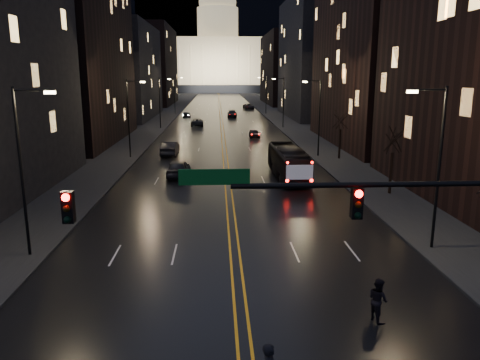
{
  "coord_description": "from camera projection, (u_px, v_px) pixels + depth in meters",
  "views": [
    {
      "loc": [
        -0.89,
        -14.06,
        9.6
      ],
      "look_at": [
        0.4,
        12.32,
        3.59
      ],
      "focal_mm": 35.0,
      "sensor_mm": 36.0,
      "label": 1
    }
  ],
  "objects": [
    {
      "name": "road",
      "position": [
        220.0,
        106.0,
        142.47
      ],
      "size": [
        20.0,
        320.0,
        0.02
      ],
      "primitive_type": "cube",
      "color": "black",
      "rests_on": "ground"
    },
    {
      "name": "sidewalk_left",
      "position": [
        174.0,
        106.0,
        141.79
      ],
      "size": [
        8.0,
        320.0,
        0.16
      ],
      "primitive_type": "cube",
      "color": "black",
      "rests_on": "ground"
    },
    {
      "name": "sidewalk_right",
      "position": [
        266.0,
        106.0,
        143.13
      ],
      "size": [
        8.0,
        320.0,
        0.16
      ],
      "primitive_type": "cube",
      "color": "black",
      "rests_on": "ground"
    },
    {
      "name": "center_line",
      "position": [
        220.0,
        106.0,
        142.47
      ],
      "size": [
        0.62,
        320.0,
        0.01
      ],
      "primitive_type": "cube",
      "color": "orange",
      "rests_on": "road"
    },
    {
      "name": "building_left_mid",
      "position": [
        70.0,
        41.0,
        64.35
      ],
      "size": [
        12.0,
        30.0,
        28.0
      ],
      "primitive_type": "cube",
      "color": "black",
      "rests_on": "ground"
    },
    {
      "name": "building_left_far",
      "position": [
        125.0,
        72.0,
        102.25
      ],
      "size": [
        12.0,
        34.0,
        20.0
      ],
      "primitive_type": "cube",
      "color": "black",
      "rests_on": "ground"
    },
    {
      "name": "building_left_dist",
      "position": [
        153.0,
        66.0,
        148.55
      ],
      "size": [
        12.0,
        40.0,
        24.0
      ],
      "primitive_type": "cube",
      "color": "black",
      "rests_on": "ground"
    },
    {
      "name": "building_right_tall",
      "position": [
        383.0,
        0.0,
        61.35
      ],
      "size": [
        12.0,
        30.0,
        38.0
      ],
      "primitive_type": "cube",
      "color": "black",
      "rests_on": "ground"
    },
    {
      "name": "building_right_mid",
      "position": [
        315.0,
        58.0,
        103.58
      ],
      "size": [
        12.0,
        34.0,
        26.0
      ],
      "primitive_type": "cube",
      "color": "black",
      "rests_on": "ground"
    },
    {
      "name": "building_right_dist",
      "position": [
        284.0,
        69.0,
        150.77
      ],
      "size": [
        12.0,
        40.0,
        22.0
      ],
      "primitive_type": "cube",
      "color": "black",
      "rests_on": "ground"
    },
    {
      "name": "mountain_ridge",
      "position": [
        267.0,
        3.0,
        373.43
      ],
      "size": [
        520.0,
        60.0,
        130.0
      ],
      "primitive_type": "cube",
      "color": "black",
      "rests_on": "ground"
    },
    {
      "name": "capitol",
      "position": [
        218.0,
        60.0,
        255.54
      ],
      "size": [
        90.0,
        50.0,
        58.5
      ],
      "color": "black",
      "rests_on": "ground"
    },
    {
      "name": "traffic_signal",
      "position": [
        430.0,
        217.0,
        15.01
      ],
      "size": [
        17.29,
        0.45,
        7.0
      ],
      "color": "black",
      "rests_on": "ground"
    },
    {
      "name": "streetlamp_right_near",
      "position": [
        436.0,
        160.0,
        25.0
      ],
      "size": [
        2.13,
        0.25,
        9.0
      ],
      "color": "black",
      "rests_on": "ground"
    },
    {
      "name": "streetlamp_left_near",
      "position": [
        24.0,
        164.0,
        23.97
      ],
      "size": [
        2.13,
        0.25,
        9.0
      ],
      "color": "black",
      "rests_on": "ground"
    },
    {
      "name": "streetlamp_right_mid",
      "position": [
        318.0,
        114.0,
        54.21
      ],
      "size": [
        2.13,
        0.25,
        9.0
      ],
      "color": "black",
      "rests_on": "ground"
    },
    {
      "name": "streetlamp_left_mid",
      "position": [
        130.0,
        114.0,
        53.18
      ],
      "size": [
        2.13,
        0.25,
        9.0
      ],
      "color": "black",
      "rests_on": "ground"
    },
    {
      "name": "streetlamp_right_far",
      "position": [
        282.0,
        100.0,
        83.43
      ],
      "size": [
        2.13,
        0.25,
        9.0
      ],
      "color": "black",
      "rests_on": "ground"
    },
    {
      "name": "streetlamp_left_far",
      "position": [
        161.0,
        100.0,
        82.4
      ],
      "size": [
        2.13,
        0.25,
        9.0
      ],
      "color": "black",
      "rests_on": "ground"
    },
    {
      "name": "streetlamp_right_dist",
      "position": [
        265.0,
        93.0,
        112.65
      ],
      "size": [
        2.13,
        0.25,
        9.0
      ],
      "color": "black",
      "rests_on": "ground"
    },
    {
      "name": "streetlamp_left_dist",
      "position": [
        175.0,
        93.0,
        111.62
      ],
      "size": [
        2.13,
        0.25,
        9.0
      ],
      "color": "black",
      "rests_on": "ground"
    },
    {
      "name": "tree_right_mid",
      "position": [
        393.0,
        140.0,
        36.91
      ],
      "size": [
        2.4,
        2.4,
        6.65
      ],
      "color": "black",
      "rests_on": "ground"
    },
    {
      "name": "tree_right_far",
      "position": [
        341.0,
        120.0,
        52.49
      ],
      "size": [
        2.4,
        2.4,
        6.65
      ],
      "color": "black",
      "rests_on": "ground"
    },
    {
      "name": "bus",
      "position": [
        288.0,
        163.0,
        43.84
      ],
      "size": [
        2.72,
        10.63,
        2.94
      ],
      "primitive_type": "imported",
      "rotation": [
        0.0,
        0.0,
        0.02
      ],
      "color": "black",
      "rests_on": "ground"
    },
    {
      "name": "oncoming_car_a",
      "position": [
        179.0,
        168.0,
        44.57
      ],
      "size": [
        2.22,
        4.93,
        1.64
      ],
      "primitive_type": "imported",
      "rotation": [
        0.0,
        0.0,
        3.08
      ],
      "color": "black",
      "rests_on": "ground"
    },
    {
      "name": "oncoming_car_b",
      "position": [
        170.0,
        148.0,
        56.24
      ],
      "size": [
        1.91,
        5.19,
        1.7
      ],
      "primitive_type": "imported",
      "rotation": [
        0.0,
        0.0,
        3.12
      ],
      "color": "black",
      "rests_on": "ground"
    },
    {
      "name": "oncoming_car_c",
      "position": [
        197.0,
        122.0,
        88.11
      ],
      "size": [
        2.44,
        5.08,
        1.4
      ],
      "primitive_type": "imported",
      "rotation": [
        0.0,
        0.0,
        3.17
      ],
      "color": "black",
      "rests_on": "ground"
    },
    {
      "name": "oncoming_car_d",
      "position": [
        186.0,
        115.0,
        104.93
      ],
      "size": [
        2.25,
        4.57,
        1.28
      ],
      "primitive_type": "imported",
      "rotation": [
        0.0,
        0.0,
        3.25
      ],
      "color": "black",
      "rests_on": "ground"
    },
    {
      "name": "receding_car_a",
      "position": [
        276.0,
        154.0,
        53.57
      ],
      "size": [
        1.65,
        4.16,
        1.35
      ],
      "primitive_type": "imported",
      "rotation": [
        0.0,
        0.0,
        -0.06
      ],
      "color": "black",
      "rests_on": "ground"
    },
    {
      "name": "receding_car_b",
      "position": [
        254.0,
        133.0,
        71.87
      ],
      "size": [
        1.55,
        3.77,
        1.28
      ],
      "primitive_type": "imported",
      "rotation": [
        0.0,
        0.0,
        0.01
      ],
      "color": "black",
      "rests_on": "ground"
    },
    {
      "name": "receding_car_c",
      "position": [
        232.0,
        114.0,
        105.38
      ],
      "size": [
        2.23,
        5.22,
        1.5
      ],
      "primitive_type": "imported",
      "rotation": [
        0.0,
        0.0,
        -0.02
      ],
      "color": "black",
      "rests_on": "ground"
    },
    {
      "name": "receding_car_d",
      "position": [
        249.0,
        106.0,
        130.21
      ],
      "size": [
        3.14,
        5.62,
        1.49
      ],
      "primitive_type": "imported",
      "rotation": [
        0.0,
        0.0,
        0.13
      ],
      "color": "black",
      "rests_on": "ground"
    },
    {
      "name": "pedestrian_b",
      "position": [
        378.0,
        300.0,
        18.44
      ],
      "size": [
        0.74,
        0.99,
        1.8
      ],
      "primitive_type": "imported",
      "rotation": [
        0.0,
        0.0,
        1.91
      ],
      "color": "black",
      "rests_on": "ground"
    }
  ]
}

